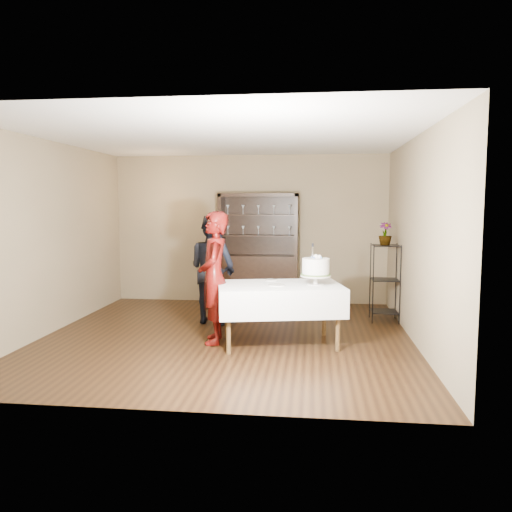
{
  "coord_description": "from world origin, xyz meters",
  "views": [
    {
      "loc": [
        1.17,
        -6.61,
        1.82
      ],
      "look_at": [
        0.4,
        0.1,
        1.11
      ],
      "focal_mm": 35.0,
      "sensor_mm": 36.0,
      "label": 1
    }
  ],
  "objects_px": {
    "plant_etagere": "(385,280)",
    "woman": "(214,278)",
    "cake_table": "(280,299)",
    "man": "(213,269)",
    "china_hutch": "(259,268)",
    "cake": "(316,268)",
    "potted_plant": "(385,234)"
  },
  "relations": [
    {
      "from": "plant_etagere",
      "to": "woman",
      "type": "height_order",
      "value": "woman"
    },
    {
      "from": "cake_table",
      "to": "man",
      "type": "distance_m",
      "value": 1.55
    },
    {
      "from": "china_hutch",
      "to": "cake",
      "type": "bearing_deg",
      "value": -68.11
    },
    {
      "from": "man",
      "to": "china_hutch",
      "type": "bearing_deg",
      "value": -77.59
    },
    {
      "from": "woman",
      "to": "potted_plant",
      "type": "height_order",
      "value": "woman"
    },
    {
      "from": "cake_table",
      "to": "cake",
      "type": "relative_size",
      "value": 3.23
    },
    {
      "from": "china_hutch",
      "to": "man",
      "type": "height_order",
      "value": "china_hutch"
    },
    {
      "from": "china_hutch",
      "to": "man",
      "type": "xyz_separation_m",
      "value": [
        -0.54,
        -1.46,
        0.17
      ]
    },
    {
      "from": "woman",
      "to": "potted_plant",
      "type": "xyz_separation_m",
      "value": [
        2.37,
        1.46,
        0.5
      ]
    },
    {
      "from": "cake",
      "to": "cake_table",
      "type": "bearing_deg",
      "value": -176.59
    },
    {
      "from": "plant_etagere",
      "to": "cake_table",
      "type": "xyz_separation_m",
      "value": [
        -1.53,
        -1.48,
        -0.05
      ]
    },
    {
      "from": "woman",
      "to": "man",
      "type": "xyz_separation_m",
      "value": [
        -0.24,
        1.07,
        -0.03
      ]
    },
    {
      "from": "plant_etagere",
      "to": "cake_table",
      "type": "distance_m",
      "value": 2.13
    },
    {
      "from": "china_hutch",
      "to": "woman",
      "type": "xyz_separation_m",
      "value": [
        -0.31,
        -2.54,
        0.2
      ]
    },
    {
      "from": "china_hutch",
      "to": "potted_plant",
      "type": "distance_m",
      "value": 2.43
    },
    {
      "from": "cake_table",
      "to": "man",
      "type": "relative_size",
      "value": 1.04
    },
    {
      "from": "cake",
      "to": "woman",
      "type": "bearing_deg",
      "value": -178.7
    },
    {
      "from": "china_hutch",
      "to": "plant_etagere",
      "type": "relative_size",
      "value": 1.67
    },
    {
      "from": "cake_table",
      "to": "cake",
      "type": "height_order",
      "value": "cake"
    },
    {
      "from": "plant_etagere",
      "to": "potted_plant",
      "type": "distance_m",
      "value": 0.71
    },
    {
      "from": "man",
      "to": "potted_plant",
      "type": "bearing_deg",
      "value": -138.76
    },
    {
      "from": "china_hutch",
      "to": "man",
      "type": "bearing_deg",
      "value": -110.44
    },
    {
      "from": "woman",
      "to": "man",
      "type": "bearing_deg",
      "value": -177.25
    },
    {
      "from": "china_hutch",
      "to": "woman",
      "type": "distance_m",
      "value": 2.56
    },
    {
      "from": "cake_table",
      "to": "woman",
      "type": "distance_m",
      "value": 0.9
    },
    {
      "from": "plant_etagere",
      "to": "man",
      "type": "bearing_deg",
      "value": -171.13
    },
    {
      "from": "plant_etagere",
      "to": "potted_plant",
      "type": "xyz_separation_m",
      "value": [
        -0.02,
        -0.02,
        0.71
      ]
    },
    {
      "from": "china_hutch",
      "to": "plant_etagere",
      "type": "distance_m",
      "value": 2.33
    },
    {
      "from": "woman",
      "to": "man",
      "type": "relative_size",
      "value": 1.04
    },
    {
      "from": "plant_etagere",
      "to": "man",
      "type": "distance_m",
      "value": 2.66
    },
    {
      "from": "man",
      "to": "cake_table",
      "type": "bearing_deg",
      "value": 168.44
    },
    {
      "from": "woman",
      "to": "cake",
      "type": "bearing_deg",
      "value": 81.68
    }
  ]
}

